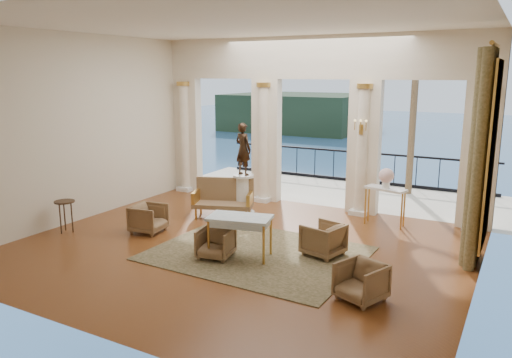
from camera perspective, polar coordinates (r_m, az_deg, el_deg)
The scene contains 23 objects.
floor at distance 10.46m, azimuth -1.88°, elevation -7.89°, with size 9.00×9.00×0.00m, color #4E2711.
room_walls at distance 8.92m, azimuth -5.71°, elevation 7.56°, with size 9.00×9.00×9.00m.
arcade at distance 13.29m, azimuth 6.56°, elevation 7.74°, with size 9.00×0.56×4.50m.
terrace at distance 15.53m, azimuth 9.12°, elevation -1.56°, with size 10.00×3.60×0.10m, color #BFB19C.
balustrade at distance 16.92m, azimuth 11.02°, elevation 1.08°, with size 9.00×0.06×1.03m.
palm_tree at distance 15.35m, azimuth 17.93°, elevation 13.45°, with size 2.00×2.00×4.50m.
headland at distance 86.16m, azimuth 4.83°, elevation 7.66°, with size 22.00×18.00×6.00m, color black.
sea at distance 69.29m, azimuth 24.45°, elevation 3.05°, with size 160.00×160.00×0.00m, color navy.
curtain at distance 10.09m, azimuth 24.21°, elevation 2.16°, with size 0.33×1.40×4.09m.
window_frame at distance 10.06m, azimuth 25.31°, elevation 2.51°, with size 0.04×1.60×3.40m, color gold.
wall_sconce at distance 12.56m, azimuth 11.91°, elevation 5.68°, with size 0.30×0.11×0.33m.
rug at distance 10.14m, azimuth 0.11°, elevation -8.48°, with size 4.05×3.15×0.02m, color #2F3319.
armchair_a at distance 9.87m, azimuth -4.63°, elevation -7.14°, with size 0.64×0.60×0.66m, color #42311E.
armchair_b at distance 8.25m, azimuth 11.92°, elevation -11.21°, with size 0.67×0.63×0.69m, color #42311E.
armchair_c at distance 10.04m, azimuth 7.68°, elevation -6.67°, with size 0.71×0.66×0.73m, color #42311E.
armchair_d at distance 11.62m, azimuth -12.19°, elevation -4.27°, with size 0.69×0.65×0.71m, color #42311E.
settee at distance 12.56m, azimuth -3.71°, elevation -2.18°, with size 1.60×1.09×0.98m.
game_table at distance 9.73m, azimuth -1.85°, elevation -4.79°, with size 1.34×0.92×0.84m.
pedestal at distance 12.72m, azimuth -1.45°, elevation -1.90°, with size 0.57×0.57×1.04m.
statue at distance 12.49m, azimuth -1.48°, elevation 3.44°, with size 0.48×0.32×1.32m, color black.
console_table at distance 12.17m, azimuth 14.57°, elevation -1.69°, with size 1.03×0.61×0.91m.
urn at distance 12.07m, azimuth 14.67°, elevation 0.26°, with size 0.35×0.35×0.47m.
side_table at distance 12.07m, azimuth -21.02°, elevation -2.84°, with size 0.45×0.45×0.74m.
Camera 1 is at (5.04, -8.44, 3.57)m, focal length 35.00 mm.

